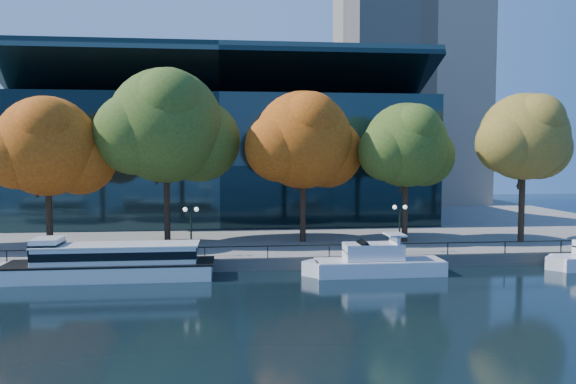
{
  "coord_description": "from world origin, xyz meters",
  "views": [
    {
      "loc": [
        -3.15,
        -41.2,
        9.41
      ],
      "look_at": [
        2.15,
        8.0,
        5.95
      ],
      "focal_mm": 35.0,
      "sensor_mm": 36.0,
      "label": 1
    }
  ],
  "objects": [
    {
      "name": "ground",
      "position": [
        0.0,
        0.0,
        0.0
      ],
      "size": [
        160.0,
        160.0,
        0.0
      ],
      "primitive_type": "plane",
      "color": "black",
      "rests_on": "ground"
    },
    {
      "name": "railing",
      "position": [
        0.0,
        3.25,
        1.94
      ],
      "size": [
        88.2,
        0.08,
        0.99
      ],
      "color": "black",
      "rests_on": "promenade"
    },
    {
      "name": "tree_4",
      "position": [
        13.7,
        10.12,
        9.96
      ],
      "size": [
        9.89,
        8.11,
        13.09
      ],
      "color": "black",
      "rests_on": "promenade"
    },
    {
      "name": "promenade",
      "position": [
        0.0,
        36.38,
        0.5
      ],
      "size": [
        90.0,
        67.08,
        1.0
      ],
      "color": "slate",
      "rests_on": "ground"
    },
    {
      "name": "tree_5",
      "position": [
        24.56,
        8.68,
        10.74
      ],
      "size": [
        10.14,
        8.31,
        13.97
      ],
      "color": "black",
      "rests_on": "promenade"
    },
    {
      "name": "convention_building",
      "position": [
        -4.0,
        31.79,
        8.51
      ],
      "size": [
        50.0,
        24.57,
        21.43
      ],
      "color": "black",
      "rests_on": "ground"
    },
    {
      "name": "tree_2",
      "position": [
        -8.54,
        11.3,
        11.66
      ],
      "size": [
        13.13,
        10.77,
        16.14
      ],
      "color": "black",
      "rests_on": "promenade"
    },
    {
      "name": "cruiser_near",
      "position": [
        8.02,
        0.62,
        0.99
      ],
      "size": [
        11.0,
        2.83,
        3.19
      ],
      "color": "silver",
      "rests_on": "ground"
    },
    {
      "name": "office_tower",
      "position": [
        28.0,
        55.0,
        33.02
      ],
      "size": [
        22.5,
        22.5,
        65.9
      ],
      "color": "gray",
      "rests_on": "ground"
    },
    {
      "name": "tree_1",
      "position": [
        -18.52,
        9.42,
        9.8
      ],
      "size": [
        10.83,
        8.88,
        13.32
      ],
      "color": "black",
      "rests_on": "promenade"
    },
    {
      "name": "lamp_2",
      "position": [
        11.25,
        4.5,
        3.98
      ],
      "size": [
        1.26,
        0.36,
        4.03
      ],
      "color": "black",
      "rests_on": "promenade"
    },
    {
      "name": "tour_boat",
      "position": [
        -12.28,
        1.33,
        1.34
      ],
      "size": [
        16.65,
        3.71,
        3.16
      ],
      "color": "white",
      "rests_on": "ground"
    },
    {
      "name": "lamp_1",
      "position": [
        -6.14,
        4.5,
        3.98
      ],
      "size": [
        1.26,
        0.36,
        4.03
      ],
      "color": "black",
      "rests_on": "promenade"
    },
    {
      "name": "tree_3",
      "position": [
        4.09,
        11.11,
        10.41
      ],
      "size": [
        11.46,
        9.4,
        14.2
      ],
      "color": "black",
      "rests_on": "promenade"
    }
  ]
}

